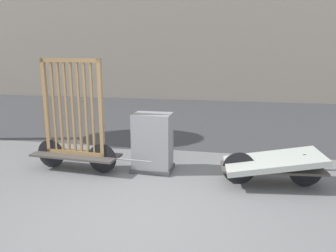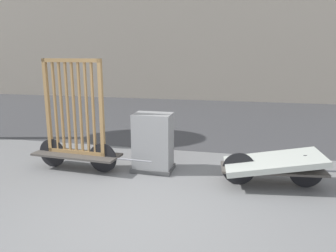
# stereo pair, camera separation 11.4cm
# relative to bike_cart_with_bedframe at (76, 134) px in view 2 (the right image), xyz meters

# --- Properties ---
(ground_plane) EXTENTS (60.00, 60.00, 0.00)m
(ground_plane) POSITION_rel_bike_cart_with_bedframe_xyz_m (1.84, -1.62, -0.73)
(ground_plane) COLOR slate
(road_strip) EXTENTS (56.00, 8.69, 0.01)m
(road_strip) POSITION_rel_bike_cart_with_bedframe_xyz_m (1.84, 6.08, -0.72)
(road_strip) COLOR #424244
(road_strip) RESTS_ON ground_plane
(bike_cart_with_bedframe) EXTENTS (2.46, 0.68, 2.16)m
(bike_cart_with_bedframe) POSITION_rel_bike_cart_with_bedframe_xyz_m (0.00, 0.00, 0.00)
(bike_cart_with_bedframe) COLOR #4C4742
(bike_cart_with_bedframe) RESTS_ON ground_plane
(bike_cart_with_mattress) EXTENTS (2.46, 1.08, 0.61)m
(bike_cart_with_mattress) POSITION_rel_bike_cart_with_bedframe_xyz_m (3.70, 0.00, -0.33)
(bike_cart_with_mattress) COLOR #4C4742
(bike_cart_with_mattress) RESTS_ON ground_plane
(utility_cabinet) EXTENTS (0.78, 0.57, 1.14)m
(utility_cabinet) POSITION_rel_bike_cart_with_bedframe_xyz_m (1.48, 0.29, -0.20)
(utility_cabinet) COLOR #4C4C4C
(utility_cabinet) RESTS_ON ground_plane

